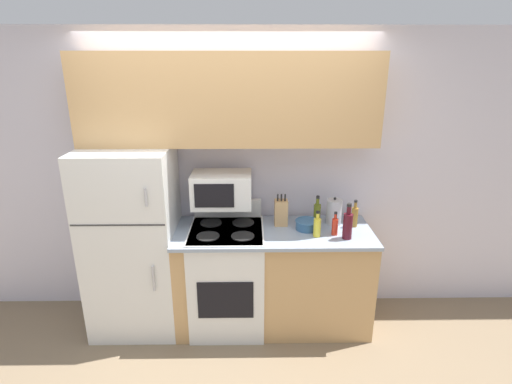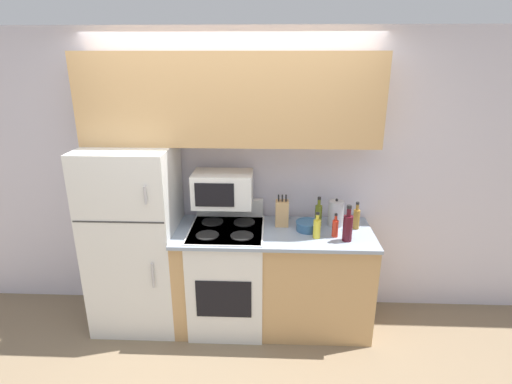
% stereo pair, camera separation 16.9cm
% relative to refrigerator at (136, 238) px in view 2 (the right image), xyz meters
% --- Properties ---
extents(ground_plane, '(12.00, 12.00, 0.00)m').
position_rel_refrigerator_xyz_m(ground_plane, '(0.83, -0.32, -0.81)').
color(ground_plane, '#7F6B51').
extents(wall_back, '(8.00, 0.05, 2.55)m').
position_rel_refrigerator_xyz_m(wall_back, '(0.83, 0.36, 0.46)').
color(wall_back, silver).
rests_on(wall_back, ground_plane).
extents(lower_cabinets, '(1.67, 0.67, 0.92)m').
position_rel_refrigerator_xyz_m(lower_cabinets, '(1.20, -0.01, -0.35)').
color(lower_cabinets, tan).
rests_on(lower_cabinets, ground_plane).
extents(refrigerator, '(0.74, 0.67, 1.62)m').
position_rel_refrigerator_xyz_m(refrigerator, '(0.00, 0.00, 0.00)').
color(refrigerator, white).
rests_on(refrigerator, ground_plane).
extents(upper_cabinets, '(2.40, 0.36, 0.73)m').
position_rel_refrigerator_xyz_m(upper_cabinets, '(0.83, 0.15, 1.17)').
color(upper_cabinets, tan).
rests_on(upper_cabinets, refrigerator).
extents(stove, '(0.63, 0.65, 1.09)m').
position_rel_refrigerator_xyz_m(stove, '(0.80, -0.02, -0.33)').
color(stove, white).
rests_on(stove, ground_plane).
extents(microwave, '(0.50, 0.33, 0.29)m').
position_rel_refrigerator_xyz_m(microwave, '(0.76, 0.12, 0.42)').
color(microwave, white).
rests_on(microwave, stove).
extents(knife_block, '(0.11, 0.10, 0.29)m').
position_rel_refrigerator_xyz_m(knife_block, '(1.27, 0.10, 0.22)').
color(knife_block, tan).
rests_on(knife_block, lower_cabinets).
extents(bowl, '(0.20, 0.20, 0.08)m').
position_rel_refrigerator_xyz_m(bowl, '(1.48, 0.00, 0.15)').
color(bowl, '#335B84').
rests_on(bowl, lower_cabinets).
extents(bottle_olive_oil, '(0.06, 0.06, 0.26)m').
position_rel_refrigerator_xyz_m(bottle_olive_oil, '(1.58, 0.11, 0.21)').
color(bottle_olive_oil, '#5B6619').
rests_on(bottle_olive_oil, lower_cabinets).
extents(bottle_wine_red, '(0.08, 0.08, 0.30)m').
position_rel_refrigerator_xyz_m(bottle_wine_red, '(1.78, -0.18, 0.22)').
color(bottle_wine_red, '#470F19').
rests_on(bottle_wine_red, lower_cabinets).
extents(bottle_vinegar, '(0.06, 0.06, 0.24)m').
position_rel_refrigerator_xyz_m(bottle_vinegar, '(1.90, 0.06, 0.20)').
color(bottle_vinegar, olive).
rests_on(bottle_vinegar, lower_cabinets).
extents(bottle_cooking_spray, '(0.06, 0.06, 0.22)m').
position_rel_refrigerator_xyz_m(bottle_cooking_spray, '(1.55, -0.14, 0.19)').
color(bottle_cooking_spray, gold).
rests_on(bottle_cooking_spray, lower_cabinets).
extents(bottle_hot_sauce, '(0.05, 0.05, 0.20)m').
position_rel_refrigerator_xyz_m(bottle_hot_sauce, '(1.70, -0.11, 0.18)').
color(bottle_hot_sauce, red).
rests_on(bottle_hot_sauce, lower_cabinets).
extents(kettle, '(0.13, 0.13, 0.25)m').
position_rel_refrigerator_xyz_m(kettle, '(1.73, 0.12, 0.22)').
color(kettle, '#B7B7BC').
rests_on(kettle, lower_cabinets).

